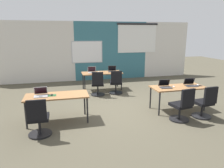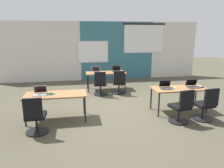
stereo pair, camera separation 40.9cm
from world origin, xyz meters
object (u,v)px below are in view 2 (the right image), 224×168
(desk_near_right, at_px, (179,90))
(mouse_near_right_inner, at_px, (175,88))
(laptop_near_right_inner, at_px, (166,87))
(mouse_near_left_end, at_px, (51,93))
(laptop_far_left, at_px, (96,71))
(mouse_far_left, at_px, (103,72))
(chair_far_left, at_px, (100,85))
(desk_near_left, at_px, (56,96))
(desk_far_center, at_px, (106,74))
(chair_near_right_end, at_px, (205,107))
(chair_far_right, at_px, (119,84))
(mouse_near_right_end, at_px, (200,86))
(laptop_near_right_end, at_px, (193,86))
(laptop_far_right, at_px, (116,70))
(laptop_near_left_end, at_px, (40,93))
(chair_near_right_inner, at_px, (181,109))
(chair_near_left_end, at_px, (35,119))

(desk_near_right, bearing_deg, mouse_near_right_inner, -176.56)
(laptop_near_right_inner, xyz_separation_m, mouse_near_left_end, (-3.20, -0.03, -0.03))
(desk_near_right, distance_m, laptop_far_left, 3.58)
(mouse_far_left, relative_size, chair_far_left, 0.12)
(desk_near_left, height_order, chair_far_left, chair_far_left)
(desk_far_center, distance_m, chair_near_right_end, 4.14)
(mouse_near_left_end, distance_m, chair_far_right, 3.11)
(mouse_near_left_end, bearing_deg, mouse_near_right_end, -0.32)
(mouse_near_right_inner, relative_size, laptop_near_right_end, 0.27)
(laptop_far_right, height_order, laptop_near_right_end, laptop_far_right)
(desk_near_right, distance_m, chair_near_right_end, 0.88)
(laptop_far_right, relative_size, chair_far_left, 0.40)
(laptop_near_left_end, bearing_deg, mouse_far_left, 51.53)
(mouse_near_left_end, xyz_separation_m, mouse_near_right_end, (4.27, -0.02, 0.00))
(chair_far_right, distance_m, mouse_near_right_end, 2.93)
(laptop_near_left_end, bearing_deg, mouse_near_right_end, -3.54)
(chair_near_right_end, bearing_deg, mouse_far_left, -62.74)
(desk_near_right, relative_size, mouse_far_left, 14.41)
(mouse_near_left_end, relative_size, laptop_near_right_end, 0.27)
(laptop_near_right_inner, xyz_separation_m, laptop_far_left, (-1.72, 2.85, 0.00))
(chair_far_right, bearing_deg, laptop_far_right, -84.07)
(desk_far_center, bearing_deg, laptop_far_left, 169.27)
(desk_near_left, height_order, mouse_far_left, mouse_far_left)
(chair_near_right_inner, height_order, laptop_near_right_end, laptop_near_right_end)
(chair_near_right_end, xyz_separation_m, chair_far_left, (-2.44, 2.77, 0.00))
(mouse_near_right_end, xyz_separation_m, chair_near_right_end, (-0.27, -0.72, -0.36))
(desk_far_center, distance_m, chair_far_right, 0.87)
(chair_near_right_inner, height_order, mouse_far_left, chair_near_right_inner)
(chair_near_right_end, bearing_deg, desk_far_center, -63.94)
(mouse_near_right_inner, height_order, mouse_near_right_end, mouse_near_right_end)
(chair_far_right, distance_m, laptop_near_right_end, 2.75)
(chair_far_left, bearing_deg, desk_near_right, 145.35)
(laptop_near_right_end, height_order, mouse_far_left, laptop_near_right_end)
(chair_near_right_inner, relative_size, chair_near_left_end, 1.00)
(mouse_near_right_inner, xyz_separation_m, mouse_far_left, (-1.71, 2.85, 0.00))
(mouse_far_left, bearing_deg, desk_far_center, -16.99)
(laptop_near_right_inner, xyz_separation_m, chair_far_right, (-0.93, 2.06, -0.39))
(chair_far_right, distance_m, chair_far_left, 0.72)
(chair_near_left_end, bearing_deg, chair_near_right_inner, -179.96)
(desk_near_right, distance_m, laptop_far_right, 3.16)
(mouse_near_right_end, bearing_deg, desk_near_left, 179.58)
(laptop_near_right_end, bearing_deg, mouse_near_right_inner, -171.28)
(laptop_far_left, xyz_separation_m, mouse_far_left, (0.26, -0.03, -0.03))
(mouse_near_right_inner, relative_size, chair_near_right_end, 0.11)
(chair_far_right, height_order, laptop_far_left, laptop_far_left)
(desk_near_left, xyz_separation_m, mouse_near_right_inner, (3.34, -0.01, 0.08))
(chair_near_right_end, height_order, mouse_far_left, chair_near_right_end)
(chair_near_right_inner, distance_m, laptop_near_left_end, 3.66)
(chair_near_right_inner, bearing_deg, laptop_near_right_inner, -93.86)
(mouse_near_right_inner, bearing_deg, desk_far_center, 119.48)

